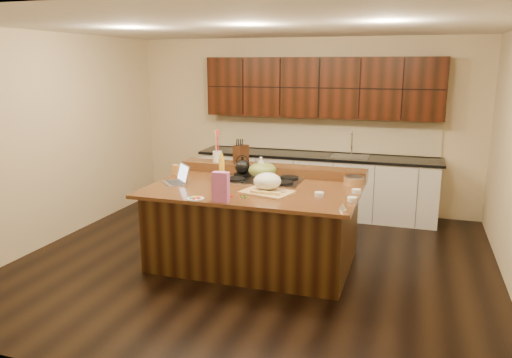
% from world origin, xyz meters
% --- Properties ---
extents(room, '(5.52, 5.02, 2.72)m').
position_xyz_m(room, '(0.00, 0.00, 1.35)').
color(room, black).
rests_on(room, ground).
extents(island, '(2.40, 1.60, 0.92)m').
position_xyz_m(island, '(0.00, 0.00, 0.46)').
color(island, black).
rests_on(island, ground).
extents(back_ledge, '(2.40, 0.30, 0.12)m').
position_xyz_m(back_ledge, '(0.00, 0.70, 0.98)').
color(back_ledge, black).
rests_on(back_ledge, island).
extents(cooktop, '(0.92, 0.52, 0.05)m').
position_xyz_m(cooktop, '(0.00, 0.30, 0.94)').
color(cooktop, gray).
rests_on(cooktop, island).
extents(back_counter, '(3.70, 0.66, 2.40)m').
position_xyz_m(back_counter, '(0.30, 2.23, 0.98)').
color(back_counter, silver).
rests_on(back_counter, ground).
extents(kettle, '(0.25, 0.25, 0.18)m').
position_xyz_m(kettle, '(-0.30, 0.43, 1.05)').
color(kettle, black).
rests_on(kettle, cooktop).
extents(green_bowl, '(0.44, 0.44, 0.18)m').
position_xyz_m(green_bowl, '(0.00, 0.30, 1.06)').
color(green_bowl, olive).
rests_on(green_bowl, cooktop).
extents(laptop, '(0.41, 0.41, 0.23)m').
position_xyz_m(laptop, '(-0.91, -0.12, 0.98)').
color(laptop, '#B7B7BC').
rests_on(laptop, island).
extents(oil_bottle, '(0.08, 0.08, 0.27)m').
position_xyz_m(oil_bottle, '(-0.49, 0.22, 1.06)').
color(oil_bottle, yellow).
rests_on(oil_bottle, island).
extents(vinegar_bottle, '(0.07, 0.07, 0.25)m').
position_xyz_m(vinegar_bottle, '(-0.01, 0.26, 1.04)').
color(vinegar_bottle, silver).
rests_on(vinegar_bottle, island).
extents(wooden_tray, '(0.61, 0.51, 0.21)m').
position_xyz_m(wooden_tray, '(0.21, -0.19, 1.02)').
color(wooden_tray, tan).
rests_on(wooden_tray, island).
extents(ramekin_a, '(0.13, 0.13, 0.04)m').
position_xyz_m(ramekin_a, '(1.15, -0.29, 0.94)').
color(ramekin_a, white).
rests_on(ramekin_a, island).
extents(ramekin_b, '(0.11, 0.11, 0.04)m').
position_xyz_m(ramekin_b, '(0.79, -0.19, 0.94)').
color(ramekin_b, white).
rests_on(ramekin_b, island).
extents(ramekin_c, '(0.10, 0.10, 0.04)m').
position_xyz_m(ramekin_c, '(1.15, 0.06, 0.94)').
color(ramekin_c, white).
rests_on(ramekin_c, island).
extents(strainer_bowl, '(0.30, 0.30, 0.09)m').
position_xyz_m(strainer_bowl, '(1.08, 0.43, 0.97)').
color(strainer_bowl, '#996B3F').
rests_on(strainer_bowl, island).
extents(kitchen_timer, '(0.10, 0.10, 0.07)m').
position_xyz_m(kitchen_timer, '(1.10, -0.62, 0.96)').
color(kitchen_timer, silver).
rests_on(kitchen_timer, island).
extents(pink_bag, '(0.17, 0.09, 0.31)m').
position_xyz_m(pink_bag, '(-0.13, -0.71, 1.08)').
color(pink_bag, '#BD599D').
rests_on(pink_bag, island).
extents(candy_plate, '(0.18, 0.18, 0.01)m').
position_xyz_m(candy_plate, '(-0.42, -0.71, 0.93)').
color(candy_plate, white).
rests_on(candy_plate, island).
extents(package_box, '(0.11, 0.09, 0.13)m').
position_xyz_m(package_box, '(-1.15, 0.29, 0.98)').
color(package_box, '#CB9047').
rests_on(package_box, island).
extents(utensil_crock, '(0.15, 0.15, 0.14)m').
position_xyz_m(utensil_crock, '(-0.75, 0.70, 1.11)').
color(utensil_crock, white).
rests_on(utensil_crock, back_ledge).
extents(knife_block, '(0.17, 0.22, 0.24)m').
position_xyz_m(knife_block, '(-0.42, 0.70, 1.16)').
color(knife_block, black).
rests_on(knife_block, back_ledge).
extents(gumdrop_0, '(0.02, 0.02, 0.02)m').
position_xyz_m(gumdrop_0, '(-0.18, -0.60, 0.93)').
color(gumdrop_0, red).
rests_on(gumdrop_0, island).
extents(gumdrop_1, '(0.02, 0.02, 0.02)m').
position_xyz_m(gumdrop_1, '(-0.19, -0.56, 0.93)').
color(gumdrop_1, '#198C26').
rests_on(gumdrop_1, island).
extents(gumdrop_2, '(0.02, 0.02, 0.02)m').
position_xyz_m(gumdrop_2, '(-0.09, -0.50, 0.93)').
color(gumdrop_2, red).
rests_on(gumdrop_2, island).
extents(gumdrop_3, '(0.02, 0.02, 0.02)m').
position_xyz_m(gumdrop_3, '(0.02, -0.50, 0.93)').
color(gumdrop_3, '#198C26').
rests_on(gumdrop_3, island).
extents(gumdrop_4, '(0.02, 0.02, 0.02)m').
position_xyz_m(gumdrop_4, '(-0.25, -0.48, 0.93)').
color(gumdrop_4, red).
rests_on(gumdrop_4, island).
extents(gumdrop_5, '(0.02, 0.02, 0.02)m').
position_xyz_m(gumdrop_5, '(0.03, -0.43, 0.93)').
color(gumdrop_5, '#198C26').
rests_on(gumdrop_5, island).
extents(gumdrop_6, '(0.02, 0.02, 0.02)m').
position_xyz_m(gumdrop_6, '(-0.10, -0.53, 0.93)').
color(gumdrop_6, red).
rests_on(gumdrop_6, island).
extents(gumdrop_7, '(0.02, 0.02, 0.02)m').
position_xyz_m(gumdrop_7, '(0.07, -0.51, 0.93)').
color(gumdrop_7, '#198C26').
rests_on(gumdrop_7, island).
extents(gumdrop_8, '(0.02, 0.02, 0.02)m').
position_xyz_m(gumdrop_8, '(-0.03, -0.42, 0.93)').
color(gumdrop_8, red).
rests_on(gumdrop_8, island).
extents(gumdrop_9, '(0.02, 0.02, 0.02)m').
position_xyz_m(gumdrop_9, '(-0.27, -0.60, 0.93)').
color(gumdrop_9, '#198C26').
rests_on(gumdrop_9, island).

